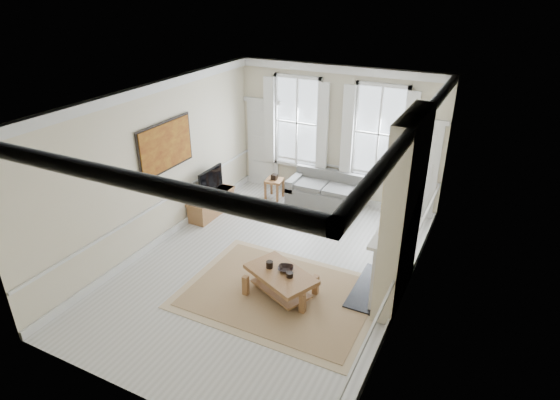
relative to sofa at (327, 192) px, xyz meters
The scene contains 23 objects.
floor 3.13m from the sofa, 89.70° to the right, with size 7.20×7.20×0.00m, color #B7B5AD.
ceiling 4.35m from the sofa, 89.70° to the right, with size 7.20×7.20×0.00m, color white.
back_wall 1.43m from the sofa, 88.08° to the left, with size 5.20×5.20×0.00m, color beige.
left_wall 4.26m from the sofa, 129.73° to the right, with size 7.20×7.20×0.00m, color beige.
right_wall 4.28m from the sofa, 49.91° to the right, with size 7.20×7.20×0.00m, color beige.
window_left 1.91m from the sofa, 156.88° to the left, with size 1.26×0.20×2.20m, color #B2BCC6, non-canonical shape.
window_right 1.93m from the sofa, 22.48° to the left, with size 1.26×0.20×2.20m, color #B2BCC6, non-canonical shape.
door_left 2.23m from the sofa, 167.49° to the left, with size 0.90×0.08×2.30m, color silver.
door_right 2.26m from the sofa, 12.32° to the left, with size 0.90×0.08×2.30m, color silver.
painting 4.15m from the sofa, 132.16° to the right, with size 0.05×1.66×1.06m, color #AC741D.
chimney_breast 4.03m from the sofa, 49.99° to the right, with size 0.35×1.70×3.38m, color beige.
hearth 3.56m from the sofa, 55.27° to the right, with size 0.55×1.50×0.05m, color black.
fireplace 3.68m from the sofa, 52.70° to the right, with size 0.21×1.45×1.33m.
mirror 4.03m from the sofa, 52.57° to the right, with size 0.06×1.26×1.06m, color gold.
sofa is the anchor object (origin of this frame).
side_table 1.38m from the sofa, behind, with size 0.48×0.48×0.52m.
rug 3.86m from the sofa, 80.90° to the right, with size 3.50×2.60×0.02m, color #9D7851.
coffee_table 3.84m from the sofa, 80.90° to the right, with size 1.47×1.21×0.48m.
ceramic_pot_a 3.76m from the sofa, 84.54° to the right, with size 0.13×0.13×0.13m, color black.
ceramic_pot_b 3.93m from the sofa, 78.13° to the right, with size 0.13×0.13×0.09m, color black.
bowl 3.75m from the sofa, 79.90° to the right, with size 0.28×0.28×0.07m, color black.
tv_stand 2.86m from the sofa, 144.51° to the right, with size 0.44×1.38×0.49m, color brown.
tv 2.88m from the sofa, 144.25° to the right, with size 0.08×0.90×0.68m.
Camera 1 is at (3.67, -6.89, 5.26)m, focal length 30.00 mm.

